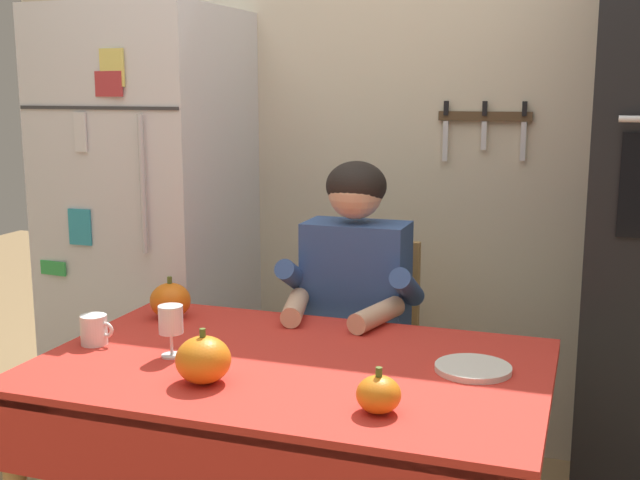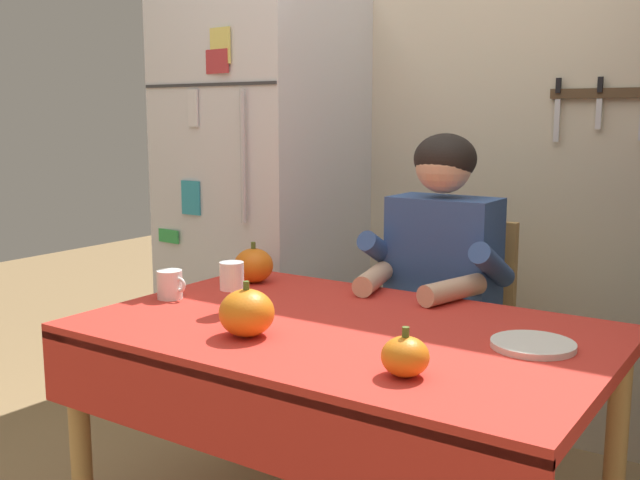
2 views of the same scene
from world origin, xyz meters
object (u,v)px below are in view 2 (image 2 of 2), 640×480
Objects in this scene: refrigerator at (264,209)px; seated_person at (434,286)px; serving_tray at (533,345)px; pumpkin_small at (405,356)px; pumpkin_large at (254,265)px; pumpkin_medium at (247,313)px; chair_behind_person at (455,336)px; wine_glass at (232,278)px; dining_table at (340,357)px; coffee_mug at (170,284)px.

refrigerator is 1.00m from seated_person.
seated_person is at bearing 135.06° from serving_tray.
pumpkin_small is at bearing -68.96° from seated_person.
pumpkin_large is 0.96× the size of pumpkin_medium.
chair_behind_person reaches higher than pumpkin_medium.
wine_glass is 0.85m from serving_tray.
dining_table is (0.95, -0.88, -0.24)m from refrigerator.
coffee_mug is at bearing -133.72° from seated_person.
seated_person is 11.73× the size of coffee_mug.
dining_table is 0.51m from serving_tray.
pumpkin_large is (-0.53, 0.29, 0.14)m from dining_table.
coffee_mug is at bearing 175.21° from wine_glass.
seated_person is 0.74m from wine_glass.
coffee_mug reaches higher than serving_tray.
chair_behind_person is at bearing -5.47° from refrigerator.
pumpkin_medium is (0.79, -1.09, -0.10)m from refrigerator.
pumpkin_small is at bearing -72.55° from chair_behind_person.
wine_glass is at bearing 163.60° from pumpkin_small.
pumpkin_small is at bearing -4.83° from pumpkin_medium.
pumpkin_small is (0.48, -0.04, -0.02)m from pumpkin_medium.
pumpkin_small is (0.33, -0.85, 0.05)m from seated_person.
refrigerator is 16.23× the size of pumpkin_small.
seated_person reaches higher than pumpkin_medium.
chair_behind_person is 6.42× the size of pumpkin_medium.
serving_tray is at bearing -44.94° from seated_person.
seated_person is at bearing 90.51° from dining_table.
chair_behind_person is at bearing 107.45° from pumpkin_small.
chair_behind_person is at bearing 90.39° from dining_table.
coffee_mug is at bearing -177.51° from dining_table.
coffee_mug is at bearing -172.93° from serving_tray.
pumpkin_large is at bearing 169.77° from serving_tray.
wine_glass reaches higher than coffee_mug.
pumpkin_large is at bearing -136.74° from chair_behind_person.
coffee_mug is 0.48m from pumpkin_medium.
wine_glass is 1.07× the size of pumpkin_large.
chair_behind_person reaches higher than serving_tray.
seated_person reaches higher than coffee_mug.
coffee_mug is at bearing -102.85° from pumpkin_large.
chair_behind_person is 4.51× the size of serving_tray.
pumpkin_large is (0.42, -0.59, -0.10)m from refrigerator.
chair_behind_person is 6.66× the size of pumpkin_large.
seated_person is at bearing 79.33° from pumpkin_medium.
pumpkin_medium is at bearing -53.85° from refrigerator.
pumpkin_small is (0.32, -0.24, 0.13)m from dining_table.
serving_tray is (0.17, 0.35, -0.04)m from pumpkin_small.
chair_behind_person reaches higher than dining_table.
refrigerator is 8.74× the size of serving_tray.
dining_table is at bearing 8.32° from wine_glass.
pumpkin_medium is at bearing -40.46° from wine_glass.
refrigerator is at bearing 126.15° from pumpkin_medium.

